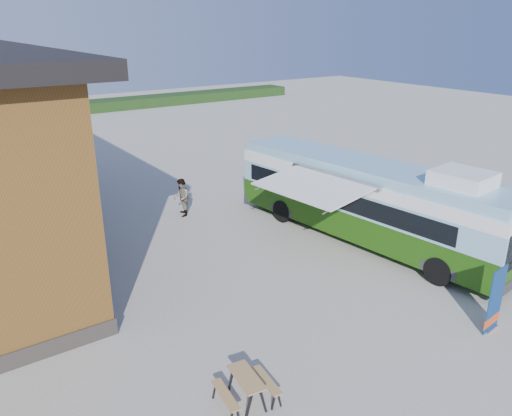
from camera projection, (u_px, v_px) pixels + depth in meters
ground at (294, 272)px, 17.63m from camera, size 100.00×100.00×0.00m
hedge at (122, 104)px, 50.98m from camera, size 40.00×3.00×1.00m
bus at (367, 198)px, 19.68m from camera, size 3.85×12.25×3.70m
awning at (315, 185)px, 18.33m from camera, size 3.01×4.38×0.51m
banner at (494, 305)px, 14.05m from camera, size 0.86×0.24×1.98m
picnic_table at (246, 383)px, 11.40m from camera, size 1.43×1.30×0.74m
person_a at (68, 191)px, 22.91m from camera, size 0.87×0.83×2.00m
person_b at (182, 198)px, 22.51m from camera, size 0.92×1.03×1.73m
slurry_tanker at (41, 184)px, 23.14m from camera, size 2.79×5.67×2.16m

